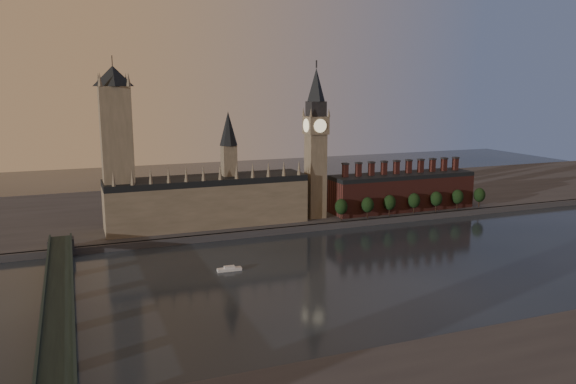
# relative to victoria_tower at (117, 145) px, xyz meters

# --- Properties ---
(ground) EXTENTS (900.00, 900.00, 0.00)m
(ground) POSITION_rel_victoria_tower_xyz_m (120.00, -115.00, -59.09)
(ground) COLOR black
(ground) RESTS_ON ground
(north_bank) EXTENTS (900.00, 182.00, 4.00)m
(north_bank) POSITION_rel_victoria_tower_xyz_m (120.00, 63.04, -57.09)
(north_bank) COLOR #424247
(north_bank) RESTS_ON ground
(palace_of_westminster) EXTENTS (130.00, 30.30, 74.00)m
(palace_of_westminster) POSITION_rel_victoria_tower_xyz_m (55.59, -0.09, -37.46)
(palace_of_westminster) COLOR gray
(palace_of_westminster) RESTS_ON north_bank
(victoria_tower) EXTENTS (24.00, 24.00, 108.00)m
(victoria_tower) POSITION_rel_victoria_tower_xyz_m (0.00, 0.00, 0.00)
(victoria_tower) COLOR gray
(victoria_tower) RESTS_ON north_bank
(big_ben) EXTENTS (15.00, 15.00, 107.00)m
(big_ben) POSITION_rel_victoria_tower_xyz_m (130.00, -5.00, -2.26)
(big_ben) COLOR gray
(big_ben) RESTS_ON north_bank
(chimney_block) EXTENTS (110.00, 25.00, 37.00)m
(chimney_block) POSITION_rel_victoria_tower_xyz_m (200.00, -5.00, -41.27)
(chimney_block) COLOR #592722
(chimney_block) RESTS_ON north_bank
(embankment_tree_0) EXTENTS (8.60, 8.60, 14.88)m
(embankment_tree_0) POSITION_rel_victoria_tower_xyz_m (142.49, -20.44, -45.62)
(embankment_tree_0) COLOR black
(embankment_tree_0) RESTS_ON north_bank
(embankment_tree_1) EXTENTS (8.60, 8.60, 14.88)m
(embankment_tree_1) POSITION_rel_victoria_tower_xyz_m (162.33, -21.44, -45.62)
(embankment_tree_1) COLOR black
(embankment_tree_1) RESTS_ON north_bank
(embankment_tree_2) EXTENTS (8.60, 8.60, 14.88)m
(embankment_tree_2) POSITION_rel_victoria_tower_xyz_m (180.68, -20.10, -45.62)
(embankment_tree_2) COLOR black
(embankment_tree_2) RESTS_ON north_bank
(embankment_tree_3) EXTENTS (8.60, 8.60, 14.88)m
(embankment_tree_3) POSITION_rel_victoria_tower_xyz_m (200.73, -20.38, -45.62)
(embankment_tree_3) COLOR black
(embankment_tree_3) RESTS_ON north_bank
(embankment_tree_4) EXTENTS (8.60, 8.60, 14.88)m
(embankment_tree_4) POSITION_rel_victoria_tower_xyz_m (219.43, -20.78, -45.62)
(embankment_tree_4) COLOR black
(embankment_tree_4) RESTS_ON north_bank
(embankment_tree_5) EXTENTS (8.60, 8.60, 14.88)m
(embankment_tree_5) POSITION_rel_victoria_tower_xyz_m (238.70, -20.22, -45.62)
(embankment_tree_5) COLOR black
(embankment_tree_5) RESTS_ON north_bank
(embankment_tree_6) EXTENTS (8.60, 8.60, 14.88)m
(embankment_tree_6) POSITION_rel_victoria_tower_xyz_m (258.52, -20.50, -45.62)
(embankment_tree_6) COLOR black
(embankment_tree_6) RESTS_ON north_bank
(westminster_bridge) EXTENTS (14.00, 200.00, 11.55)m
(westminster_bridge) POSITION_rel_victoria_tower_xyz_m (-35.00, -117.70, -51.65)
(westminster_bridge) COLOR #1C2B27
(westminster_bridge) RESTS_ON ground
(river_boat) EXTENTS (12.79, 4.23, 2.53)m
(river_boat) POSITION_rel_victoria_tower_xyz_m (46.15, -84.44, -58.12)
(river_boat) COLOR silver
(river_boat) RESTS_ON ground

